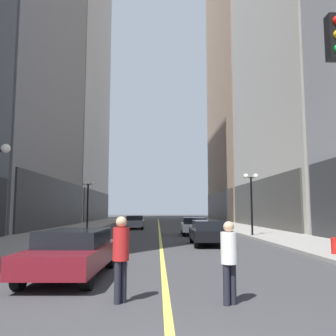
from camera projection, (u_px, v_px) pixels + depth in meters
name	position (u px, v px, depth m)	size (l,w,h in m)	color
ground_plane	(159.00, 228.00, 37.86)	(200.00, 200.00, 0.00)	#38383A
sidewalk_left	(80.00, 227.00, 37.63)	(4.50, 78.00, 0.15)	gray
sidewalk_right	(238.00, 227.00, 38.11)	(4.50, 78.00, 0.15)	gray
lane_centre_stripe	(159.00, 228.00, 37.86)	(0.16, 70.00, 0.01)	#E5D64C
building_left_far	(61.00, 56.00, 65.55)	(14.68, 26.00, 59.31)	#A8A399
building_right_far	(246.00, 7.00, 67.66)	(11.58, 26.00, 79.15)	gray
car_maroon	(73.00, 251.00, 10.41)	(2.04, 4.84, 1.32)	maroon
car_black	(209.00, 232.00, 19.43)	(1.90, 4.13, 1.32)	black
car_white	(194.00, 225.00, 27.41)	(2.04, 4.43, 1.32)	silver
car_grey	(135.00, 222.00, 36.06)	(1.92, 4.77, 1.32)	slate
pedestrian_in_white_shirt	(229.00, 256.00, 7.40)	(0.46, 0.46, 1.67)	black
pedestrian_in_red_jacket	(121.00, 252.00, 7.54)	(0.48, 0.48, 1.77)	black
street_lamp_left_far	(88.00, 194.00, 32.34)	(1.06, 0.36, 4.43)	black
street_lamp_right_mid	(251.00, 190.00, 25.49)	(1.06, 0.36, 4.43)	black
fire_hydrant_right	(335.00, 248.00, 14.48)	(0.28, 0.28, 0.80)	red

